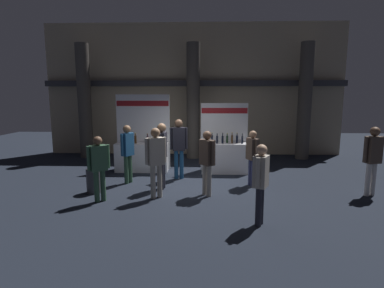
{
  "coord_description": "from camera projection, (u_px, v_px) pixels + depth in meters",
  "views": [
    {
      "loc": [
        0.4,
        -8.34,
        2.56
      ],
      "look_at": [
        0.08,
        0.47,
        1.14
      ],
      "focal_mm": 28.5,
      "sensor_mm": 36.0,
      "label": 1
    }
  ],
  "objects": [
    {
      "name": "ground_plane",
      "position": [
        189.0,
        186.0,
        8.65
      ],
      "size": [
        25.26,
        25.26,
        0.0
      ],
      "primitive_type": "plane",
      "color": "black"
    },
    {
      "name": "hall_colonnade",
      "position": [
        194.0,
        92.0,
        12.95
      ],
      "size": [
        12.63,
        1.33,
        5.55
      ],
      "color": "gray",
      "rests_on": "ground_plane"
    },
    {
      "name": "exhibitor_booth_0",
      "position": [
        142.0,
        153.0,
        10.37
      ],
      "size": [
        1.84,
        0.66,
        2.58
      ],
      "color": "white",
      "rests_on": "ground_plane"
    },
    {
      "name": "exhibitor_booth_1",
      "position": [
        224.0,
        155.0,
        10.15
      ],
      "size": [
        1.58,
        0.66,
        2.3
      ],
      "color": "white",
      "rests_on": "ground_plane"
    },
    {
      "name": "trash_bin",
      "position": [
        94.0,
        181.0,
        8.05
      ],
      "size": [
        0.38,
        0.38,
        0.65
      ],
      "color": "#38383D",
      "rests_on": "ground_plane"
    },
    {
      "name": "visitor_0",
      "position": [
        156.0,
        156.0,
        7.51
      ],
      "size": [
        0.49,
        0.41,
        1.77
      ],
      "rotation": [
        0.0,
        0.0,
        3.72
      ],
      "color": "#ADA393",
      "rests_on": "ground_plane"
    },
    {
      "name": "visitor_1",
      "position": [
        207.0,
        157.0,
        7.71
      ],
      "size": [
        0.41,
        0.44,
        1.68
      ],
      "rotation": [
        0.0,
        0.0,
        2.23
      ],
      "color": "#ADA393",
      "rests_on": "ground_plane"
    },
    {
      "name": "visitor_2",
      "position": [
        162.0,
        150.0,
        8.26
      ],
      "size": [
        0.26,
        0.49,
        1.82
      ],
      "rotation": [
        0.0,
        0.0,
        1.43
      ],
      "color": "#23232D",
      "rests_on": "ground_plane"
    },
    {
      "name": "visitor_3",
      "position": [
        128.0,
        149.0,
        8.83
      ],
      "size": [
        0.35,
        0.46,
        1.71
      ],
      "rotation": [
        0.0,
        0.0,
        4.2
      ],
      "color": "#33563D",
      "rests_on": "ground_plane"
    },
    {
      "name": "visitor_4",
      "position": [
        373.0,
        155.0,
        7.69
      ],
      "size": [
        0.52,
        0.34,
        1.78
      ],
      "rotation": [
        0.0,
        0.0,
        0.27
      ],
      "color": "silver",
      "rests_on": "ground_plane"
    },
    {
      "name": "visitor_5",
      "position": [
        179.0,
        144.0,
        9.28
      ],
      "size": [
        0.53,
        0.26,
        1.84
      ],
      "rotation": [
        0.0,
        0.0,
        0.16
      ],
      "color": "navy",
      "rests_on": "ground_plane"
    },
    {
      "name": "visitor_6",
      "position": [
        261.0,
        178.0,
        5.92
      ],
      "size": [
        0.36,
        0.44,
        1.63
      ],
      "rotation": [
        0.0,
        0.0,
        4.24
      ],
      "color": "#23232D",
      "rests_on": "ground_plane"
    },
    {
      "name": "visitor_7",
      "position": [
        252.0,
        154.0,
        8.57
      ],
      "size": [
        0.34,
        0.48,
        1.58
      ],
      "rotation": [
        0.0,
        0.0,
        1.94
      ],
      "color": "navy",
      "rests_on": "ground_plane"
    },
    {
      "name": "visitor_8",
      "position": [
        99.0,
        163.0,
        7.27
      ],
      "size": [
        0.46,
        0.4,
        1.6
      ],
      "rotation": [
        0.0,
        0.0,
        0.62
      ],
      "color": "#33563D",
      "rests_on": "ground_plane"
    }
  ]
}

